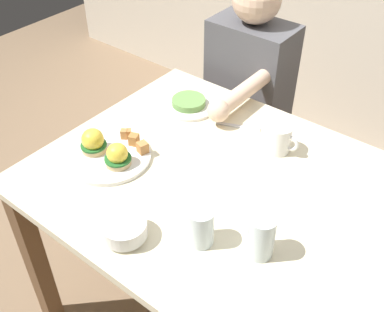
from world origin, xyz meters
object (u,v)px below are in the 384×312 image
Objects in this scene: water_glass_near at (201,229)px; diner_person at (246,92)px; dining_table at (231,211)px; water_glass_far at (261,238)px; side_plate at (189,104)px; eggs_benedict_plate at (108,152)px; coffee_mug at (279,138)px; fork at (241,127)px; fruit_bowl at (125,229)px.

diner_person reaches higher than water_glass_near.
water_glass_near is (0.05, -0.23, 0.15)m from dining_table.
water_glass_far is 0.71m from side_plate.
eggs_benedict_plate is 2.43× the size of coffee_mug.
coffee_mug is 0.46m from water_glass_near.
dining_table is 0.30m from water_glass_far.
water_glass_far is 0.64× the size of side_plate.
fork is 0.75× the size of side_plate.
eggs_benedict_plate reaches higher than side_plate.
dining_table is at bearing 139.77° from water_glass_far.
dining_table is 0.28m from water_glass_near.
fruit_bowl is (0.27, -0.20, 0.00)m from eggs_benedict_plate.
coffee_mug is at bearing 113.70° from water_glass_far.
water_glass_near is at bearing -156.19° from water_glass_far.
water_glass_near reaches higher than coffee_mug.
dining_table is at bearing -34.57° from side_plate.
coffee_mug is 0.10× the size of diner_person.
water_glass_far is (0.31, 0.17, 0.03)m from fruit_bowl.
side_plate is 0.18× the size of diner_person.
side_plate is at bearing 176.97° from coffee_mug.
fruit_bowl is 1.08× the size of coffee_mug.
water_glass_far reaches higher than dining_table.
dining_table is 0.43m from eggs_benedict_plate.
coffee_mug reaches higher than eggs_benedict_plate.
coffee_mug is 0.56× the size of side_plate.
fruit_bowl reaches higher than fork.
fruit_bowl reaches higher than side_plate.
fork is 0.39m from diner_person.
eggs_benedict_plate is at bearing -92.23° from side_plate.
diner_person is (-0.19, 0.33, -0.09)m from fork.
eggs_benedict_plate is 0.58m from water_glass_far.
fruit_bowl is 0.59m from coffee_mug.
fruit_bowl is (-0.11, -0.34, 0.14)m from dining_table.
eggs_benedict_plate is 0.75m from diner_person.
coffee_mug is (0.02, 0.24, 0.16)m from dining_table.
diner_person is (0.03, 0.34, -0.10)m from side_plate.
fruit_bowl is 0.11× the size of diner_person.
water_glass_far reaches higher than eggs_benedict_plate.
water_glass_far is at bearing -55.26° from diner_person.
dining_table is 0.47m from side_plate.
side_plate is at bearing 113.48° from fruit_bowl.
side_plate is at bearing -95.76° from diner_person.
dining_table is 0.32m from fork.
dining_table is 10.80× the size of coffee_mug.
coffee_mug is 0.87× the size of water_glass_far.
fork is 0.13× the size of diner_person.
diner_person reaches higher than fruit_bowl.
side_plate is (-0.42, 0.48, -0.03)m from water_glass_near.
fruit_bowl is 0.97m from diner_person.
fruit_bowl reaches higher than dining_table.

